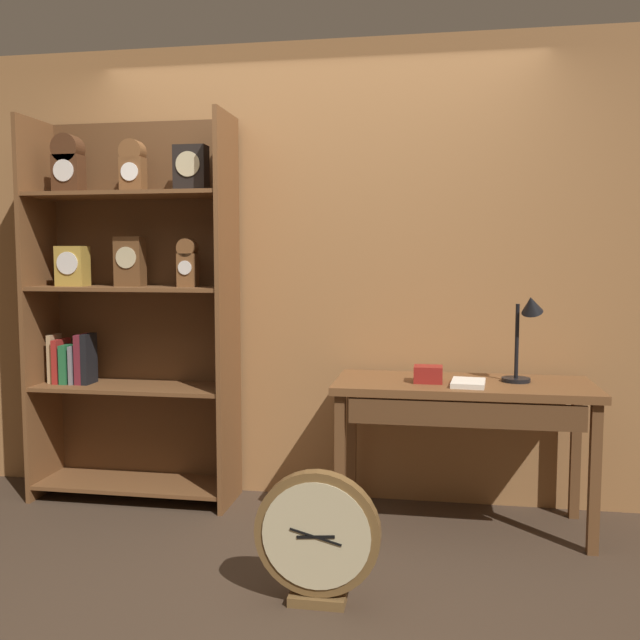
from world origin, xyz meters
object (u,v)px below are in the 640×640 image
workbench (463,401)px  round_clock_large (317,537)px  bookshelf (130,302)px  open_repair_manual (468,383)px  desk_lamp (526,329)px  toolbox_small (428,374)px

workbench → round_clock_large: size_ratio=2.37×
bookshelf → workbench: 1.94m
bookshelf → open_repair_manual: bookshelf is taller
open_repair_manual → round_clock_large: bearing=-121.4°
round_clock_large → open_repair_manual: bearing=53.2°
bookshelf → round_clock_large: bearing=-40.4°
desk_lamp → toolbox_small: desk_lamp is taller
toolbox_small → open_repair_manual: 0.21m
bookshelf → open_repair_manual: (1.89, -0.27, -0.36)m
bookshelf → desk_lamp: size_ratio=4.74×
workbench → open_repair_manual: (0.02, -0.08, 0.11)m
desk_lamp → round_clock_large: bearing=-133.7°
workbench → desk_lamp: 0.48m
workbench → round_clock_large: (-0.59, -0.90, -0.39)m
workbench → toolbox_small: size_ratio=9.11×
toolbox_small → open_repair_manual: size_ratio=0.65×
workbench → open_repair_manual: bearing=-75.3°
bookshelf → workbench: bearing=-5.9°
bookshelf → open_repair_manual: bearing=-8.1°
bookshelf → toolbox_small: 1.74m
workbench → round_clock_large: workbench is taller
workbench → round_clock_large: 1.14m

